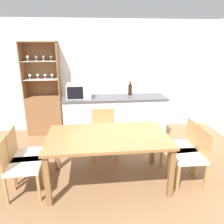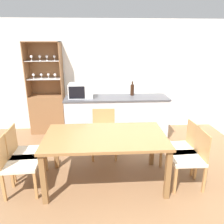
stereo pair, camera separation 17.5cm
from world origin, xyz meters
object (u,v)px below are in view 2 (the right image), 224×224
(dining_table, at_px, (105,141))
(dining_chair_head_far, at_px, (104,133))
(dining_chair_side_left_near, at_px, (18,163))
(dining_chair_side_right_far, at_px, (182,148))
(display_cabinet, at_px, (48,107))
(microwave, at_px, (81,91))
(dining_chair_side_right_near, at_px, (189,158))
(dining_chair_side_left_far, at_px, (25,153))
(wine_bottle, at_px, (132,90))

(dining_table, height_order, dining_chair_head_far, dining_chair_head_far)
(dining_table, height_order, dining_chair_side_left_near, dining_chair_side_left_near)
(dining_chair_side_right_far, xyz_separation_m, dining_chair_head_far, (-1.22, 0.69, 0.00))
(display_cabinet, bearing_deg, microwave, -29.22)
(dining_chair_side_left_near, xyz_separation_m, dining_chair_side_right_near, (2.45, 0.00, 0.00))
(dining_chair_side_right_far, relative_size, dining_chair_head_far, 1.00)
(display_cabinet, bearing_deg, dining_table, -58.31)
(dining_chair_head_far, bearing_deg, dining_chair_side_right_far, 151.17)
(microwave, bearing_deg, dining_chair_side_left_far, -117.77)
(display_cabinet, xyz_separation_m, dining_chair_side_left_far, (0.05, -1.92, -0.15))
(dining_chair_side_left_far, xyz_separation_m, microwave, (0.77, 1.46, 0.64))
(dining_chair_head_far, bearing_deg, dining_chair_side_right_near, 141.51)
(dining_chair_side_left_far, height_order, dining_chair_side_right_far, same)
(dining_table, relative_size, dining_chair_head_far, 2.05)
(dining_chair_side_left_near, height_order, dining_chair_head_far, same)
(dining_chair_side_left_near, relative_size, dining_chair_side_right_near, 1.00)
(dining_chair_side_left_far, bearing_deg, dining_chair_head_far, 117.17)
(dining_chair_side_right_far, xyz_separation_m, dining_chair_side_right_near, (0.00, -0.30, 0.00))
(dining_chair_side_right_far, height_order, microwave, microwave)
(display_cabinet, distance_m, microwave, 1.06)
(dining_chair_side_left_near, height_order, microwave, microwave)
(dining_chair_side_left_far, bearing_deg, microwave, 149.80)
(dining_table, xyz_separation_m, dining_chair_side_right_far, (1.22, 0.15, -0.24))
(dining_table, bearing_deg, dining_chair_side_right_far, 7.13)
(display_cabinet, relative_size, dining_chair_side_left_far, 2.41)
(dining_chair_side_left_far, xyz_separation_m, dining_chair_side_right_far, (2.45, 0.00, 0.00))
(dining_chair_side_left_near, height_order, wine_bottle, wine_bottle)
(dining_chair_side_right_far, height_order, dining_chair_side_left_near, same)
(microwave, bearing_deg, dining_chair_head_far, -59.33)
(dining_chair_side_left_far, height_order, dining_chair_side_left_near, same)
(dining_table, distance_m, wine_bottle, 1.88)
(display_cabinet, distance_m, dining_chair_side_left_near, 2.23)
(wine_bottle, bearing_deg, dining_table, -110.66)
(dining_chair_side_left_far, bearing_deg, wine_bottle, 127.60)
(dining_chair_side_left_near, bearing_deg, display_cabinet, 178.85)
(dining_chair_side_right_near, bearing_deg, dining_chair_head_far, 51.85)
(dining_chair_side_left_near, xyz_separation_m, dining_chair_head_far, (1.22, 0.99, 0.00))
(dining_chair_side_right_near, xyz_separation_m, wine_bottle, (-0.57, 1.87, 0.62))
(dining_chair_side_left_near, bearing_deg, wine_bottle, 132.45)
(dining_chair_side_right_far, height_order, dining_chair_side_right_near, same)
(dining_chair_side_left_near, distance_m, wine_bottle, 2.72)
(wine_bottle, bearing_deg, dining_chair_side_right_near, -72.95)
(dining_table, xyz_separation_m, dining_chair_side_right_near, (1.22, -0.15, -0.24))
(dining_chair_side_right_near, bearing_deg, microwave, 44.58)
(dining_chair_side_right_near, height_order, wine_bottle, wine_bottle)
(dining_chair_side_right_far, relative_size, dining_chair_side_left_near, 1.00)
(dining_chair_side_right_far, distance_m, microwave, 2.31)
(dining_chair_head_far, bearing_deg, dining_table, 90.58)
(dining_chair_side_right_near, bearing_deg, wine_bottle, 18.01)
(dining_table, bearing_deg, display_cabinet, 121.69)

